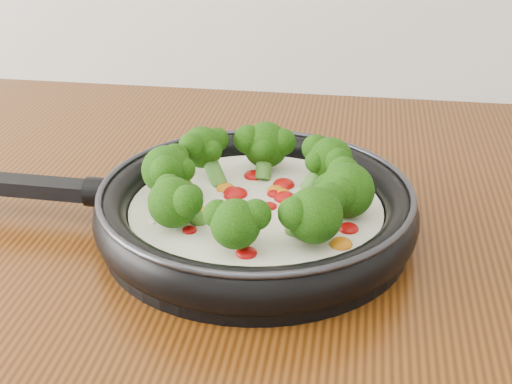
# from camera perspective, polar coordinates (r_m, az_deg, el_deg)

# --- Properties ---
(skillet) EXTENTS (0.51, 0.33, 0.09)m
(skillet) POSITION_cam_1_polar(r_m,az_deg,el_deg) (0.73, -0.16, -1.12)
(skillet) COLOR black
(skillet) RESTS_ON counter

